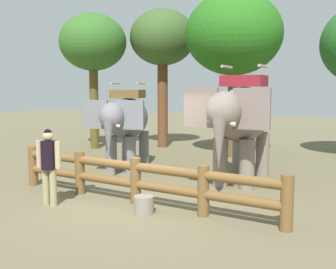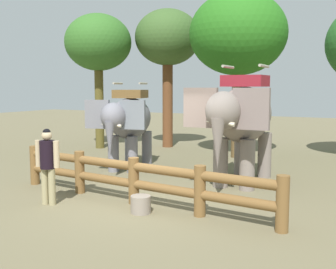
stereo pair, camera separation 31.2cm
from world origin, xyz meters
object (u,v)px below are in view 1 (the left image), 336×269
elephant_center (241,117)px  feed_bucket (144,205)px  tree_deep_back (93,44)px  tourist_woman_in_black (49,162)px  tree_far_right (163,40)px  log_fence (136,177)px  tree_back_center (234,35)px  elephant_near_left (126,121)px

elephant_center → feed_bucket: size_ratio=8.79×
tree_deep_back → tourist_woman_in_black: bearing=-61.2°
tree_far_right → tourist_woman_in_black: bearing=-79.4°
elephant_center → feed_bucket: (-1.06, -3.56, -1.63)m
log_fence → tree_back_center: 8.10m
log_fence → elephant_center: elephant_center is taller
elephant_near_left → tree_far_right: (-1.15, 5.01, 3.09)m
elephant_near_left → elephant_center: 3.87m
log_fence → elephant_center: size_ratio=1.88×
tree_deep_back → log_fence: bearing=-48.9°
elephant_near_left → tree_back_center: size_ratio=0.55×
elephant_center → tree_deep_back: size_ratio=0.65×
tree_back_center → elephant_center: bearing=-70.5°
tree_back_center → tree_deep_back: (-6.00, -0.35, -0.09)m
elephant_center → tourist_woman_in_black: 5.17m
tree_deep_back → feed_bucket: (6.39, -7.29, -4.26)m
log_fence → tree_far_right: 9.91m
elephant_near_left → feed_bucket: elephant_near_left is taller
elephant_near_left → tree_back_center: tree_back_center is taller
tourist_woman_in_black → tree_deep_back: size_ratio=0.30×
tree_back_center → feed_bucket: 8.80m
tree_deep_back → elephant_center: bearing=-26.6°
tree_deep_back → tree_far_right: bearing=33.7°
tourist_woman_in_black → feed_bucket: (2.18, 0.38, -0.81)m
elephant_near_left → tourist_woman_in_black: elephant_near_left is taller
elephant_center → tourist_woman_in_black: elephant_center is taller
tree_deep_back → feed_bucket: size_ratio=13.46×
tree_back_center → tree_far_right: 3.77m
elephant_near_left → tree_far_right: 5.99m
tourist_woman_in_black → tree_deep_back: 9.41m
tree_far_right → feed_bucket: bearing=-66.3°
tourist_woman_in_black → log_fence: bearing=29.4°
tree_deep_back → feed_bucket: tree_deep_back is taller
elephant_near_left → tree_deep_back: 5.71m
tree_far_right → tree_deep_back: (-2.46, -1.64, -0.21)m
tree_far_right → tree_deep_back: tree_far_right is taller
tree_back_center → tree_far_right: tree_back_center is taller
elephant_near_left → elephant_center: bearing=-5.4°
log_fence → elephant_near_left: bearing=123.9°
feed_bucket → elephant_near_left: bearing=125.3°
feed_bucket → tree_deep_back: bearing=131.2°
elephant_center → tree_back_center: size_ratio=0.61×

